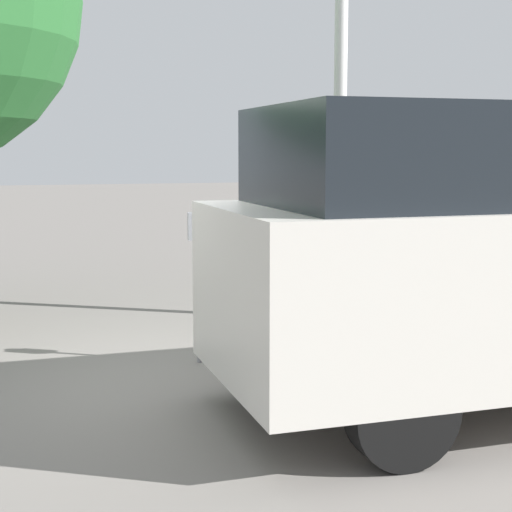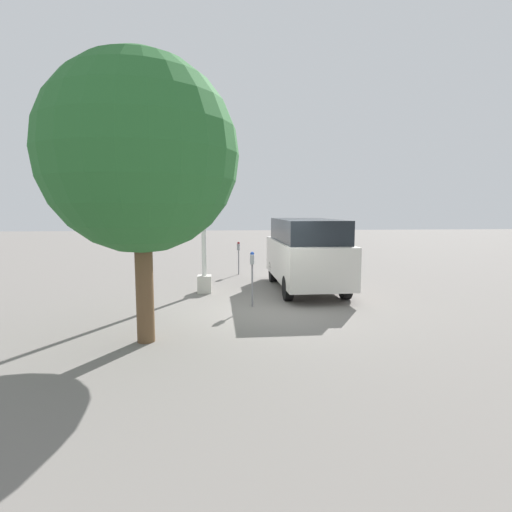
# 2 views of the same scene
# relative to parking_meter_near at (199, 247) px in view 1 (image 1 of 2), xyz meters

# --- Properties ---
(ground_plane) EXTENTS (80.00, 80.00, 0.00)m
(ground_plane) POSITION_rel_parking_meter_near_xyz_m (-0.49, -0.46, -1.12)
(ground_plane) COLOR slate
(parking_meter_near) EXTENTS (0.21, 0.14, 1.52)m
(parking_meter_near) POSITION_rel_parking_meter_near_xyz_m (0.00, 0.00, 0.00)
(parking_meter_near) COLOR gray
(parking_meter_near) RESTS_ON ground
(lamp_post) EXTENTS (0.44, 0.44, 5.76)m
(lamp_post) POSITION_rel_parking_meter_near_xyz_m (2.01, 1.39, 0.68)
(lamp_post) COLOR beige
(lamp_post) RESTS_ON ground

